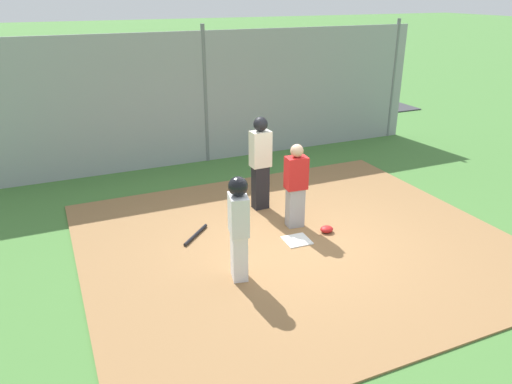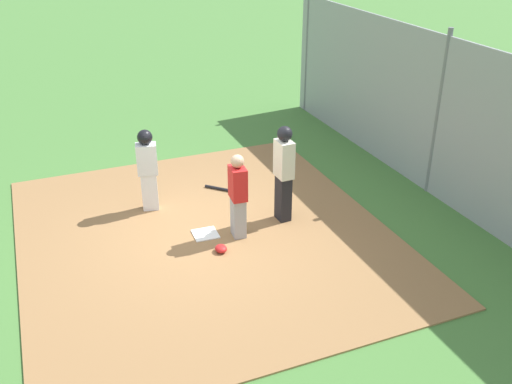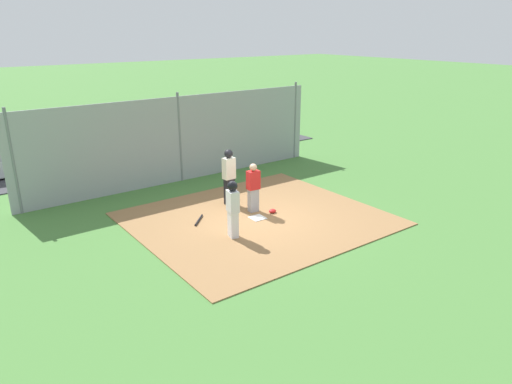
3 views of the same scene
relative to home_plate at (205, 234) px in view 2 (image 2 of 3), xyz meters
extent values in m
plane|color=#477A38|center=(0.00, 0.00, -0.04)|extent=(140.00, 140.00, 0.00)
cube|color=olive|center=(0.00, 0.00, -0.03)|extent=(7.20, 6.40, 0.03)
cube|color=white|center=(0.00, 0.00, 0.00)|extent=(0.46, 0.46, 0.02)
cube|color=#9E9EA3|center=(-0.24, -0.55, 0.36)|extent=(0.32, 0.24, 0.75)
cube|color=red|center=(-0.24, -0.55, 1.03)|extent=(0.40, 0.29, 0.59)
sphere|color=tan|center=(-0.24, -0.55, 1.44)|extent=(0.23, 0.23, 0.23)
cube|color=black|center=(0.01, -1.54, 0.43)|extent=(0.31, 0.23, 0.88)
cube|color=beige|center=(0.01, -1.54, 1.22)|extent=(0.39, 0.27, 0.70)
sphere|color=black|center=(0.01, -1.54, 1.71)|extent=(0.28, 0.28, 0.28)
cube|color=silver|center=(1.36, 0.68, 0.37)|extent=(0.28, 0.34, 0.76)
cube|color=silver|center=(1.36, 0.68, 1.05)|extent=(0.33, 0.43, 0.60)
sphere|color=tan|center=(1.36, 0.68, 1.46)|extent=(0.24, 0.24, 0.24)
sphere|color=black|center=(1.36, 0.68, 1.48)|extent=(0.29, 0.29, 0.29)
cylinder|color=black|center=(1.56, -0.87, 0.02)|extent=(0.61, 0.61, 0.06)
ellipsoid|color=red|center=(-0.65, -0.08, 0.05)|extent=(0.24, 0.20, 0.12)
cube|color=#93999E|center=(0.00, -4.86, 1.56)|extent=(12.00, 0.05, 3.20)
cylinder|color=slate|center=(0.00, -4.86, 1.64)|extent=(0.10, 0.10, 3.35)
cylinder|color=slate|center=(5.70, -4.86, 1.64)|extent=(0.10, 0.10, 3.35)
cylinder|color=black|center=(4.63, -11.41, 0.30)|extent=(0.62, 0.26, 0.60)
cylinder|color=black|center=(4.86, -9.73, 0.30)|extent=(0.62, 0.26, 0.60)
cube|color=#B2B2B7|center=(5.65, -9.67, 0.40)|extent=(4.37, 2.17, 0.64)
cube|color=#97979C|center=(5.80, -9.69, 1.00)|extent=(2.48, 1.82, 0.56)
cylinder|color=black|center=(4.19, -10.36, 0.30)|extent=(0.62, 0.25, 0.60)
cylinder|color=black|center=(4.39, -8.67, 0.30)|extent=(0.62, 0.25, 0.60)
cylinder|color=black|center=(6.91, -10.67, 0.30)|extent=(0.62, 0.25, 0.60)
cylinder|color=black|center=(7.10, -8.99, 0.30)|extent=(0.62, 0.25, 0.60)
camera|label=1|loc=(3.69, 6.60, 4.04)|focal=34.28mm
camera|label=2|loc=(-8.61, 2.53, 5.35)|focal=40.29mm
camera|label=3|loc=(8.01, 10.69, 5.51)|focal=32.99mm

